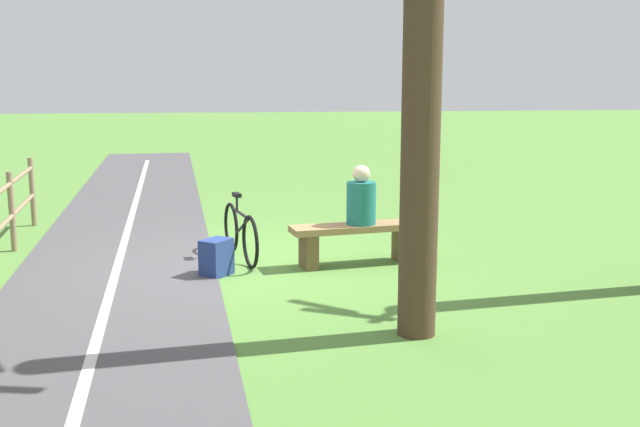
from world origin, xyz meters
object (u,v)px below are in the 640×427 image
at_px(bench, 357,237).
at_px(tree_by_path, 420,78).
at_px(bicycle, 240,233).
at_px(backpack, 216,258).
at_px(person_seated, 361,199).

distance_m(bench, tree_by_path, 3.26).
xyz_separation_m(bicycle, tree_by_path, (-1.49, 3.04, 1.94)).
xyz_separation_m(bicycle, backpack, (0.30, 0.74, -0.14)).
bearing_deg(backpack, tree_by_path, 127.82).
relative_size(person_seated, tree_by_path, 0.14).
distance_m(bicycle, tree_by_path, 3.91).
bearing_deg(tree_by_path, person_seated, -89.82).
bearing_deg(backpack, bench, -170.06).
relative_size(bench, backpack, 3.85).
bearing_deg(bicycle, backpack, -35.39).
bearing_deg(tree_by_path, bench, -88.63).
bearing_deg(bicycle, tree_by_path, 13.06).
bearing_deg(person_seated, bicycle, -25.64).
distance_m(bench, backpack, 1.76).
bearing_deg(backpack, person_seated, -170.08).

